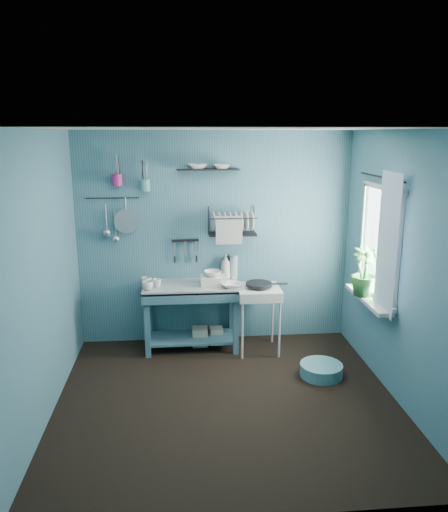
{
  "coord_description": "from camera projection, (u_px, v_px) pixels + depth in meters",
  "views": [
    {
      "loc": [
        -0.42,
        -4.25,
        2.47
      ],
      "look_at": [
        0.05,
        0.85,
        1.2
      ],
      "focal_mm": 35.0,
      "sensor_mm": 36.0,
      "label": 1
    }
  ],
  "objects": [
    {
      "name": "windowsill",
      "position": [
        368.0,
        299.0,
        5.11
      ],
      "size": [
        0.16,
        0.95,
        0.04
      ],
      "primitive_type": "cube",
      "color": "silver",
      "rests_on": "wall_right"
    },
    {
      "name": "wall_left",
      "position": [
        42.0,
        278.0,
        4.29
      ],
      "size": [
        0.0,
        3.0,
        3.0
      ],
      "primitive_type": "plane",
      "rotation": [
        1.57,
        0.0,
        1.57
      ],
      "color": "#396675",
      "rests_on": "ground"
    },
    {
      "name": "dish_rack",
      "position": [
        232.0,
        221.0,
        5.72
      ],
      "size": [
        0.55,
        0.25,
        0.32
      ],
      "primitive_type": "cube",
      "rotation": [
        0.0,
        0.0,
        0.02
      ],
      "color": "black",
      "rests_on": "wall_back"
    },
    {
      "name": "ladle_outer",
      "position": [
        106.0,
        217.0,
        5.67
      ],
      "size": [
        0.01,
        0.01,
        0.3
      ],
      "primitive_type": "cylinder",
      "color": "#A9ABB2",
      "rests_on": "wall_back"
    },
    {
      "name": "soap_bottle",
      "position": [
        226.0,
        267.0,
        5.91
      ],
      "size": [
        0.12,
        0.12,
        0.3
      ],
      "primitive_type": "imported",
      "color": "beige",
      "rests_on": "work_counter"
    },
    {
      "name": "tub_bowl",
      "position": [
        213.0,
        274.0,
        5.69
      ],
      "size": [
        0.2,
        0.19,
        0.06
      ],
      "primitive_type": "imported",
      "color": "silver",
      "rests_on": "wash_tub"
    },
    {
      "name": "work_counter",
      "position": [
        191.0,
        316.0,
        5.81
      ],
      "size": [
        1.14,
        0.64,
        0.78
      ],
      "primitive_type": "cube",
      "rotation": [
        0.0,
        0.0,
        -0.08
      ],
      "color": "#35616F",
      "rests_on": "floor"
    },
    {
      "name": "shelf_bowl_left",
      "position": [
        197.0,
        171.0,
        5.58
      ],
      "size": [
        0.26,
        0.26,
        0.06
      ],
      "primitive_type": "imported",
      "rotation": [
        0.0,
        0.0,
        0.15
      ],
      "color": "silver",
      "rests_on": "upper_shelf"
    },
    {
      "name": "ladle_inner",
      "position": [
        115.0,
        224.0,
        5.69
      ],
      "size": [
        0.01,
        0.01,
        0.3
      ],
      "primitive_type": "cylinder",
      "color": "#A9ABB2",
      "rests_on": "wall_back"
    },
    {
      "name": "potted_plant",
      "position": [
        365.0,
        272.0,
        5.11
      ],
      "size": [
        0.33,
        0.33,
        0.51
      ],
      "primitive_type": "imported",
      "rotation": [
        0.0,
        0.0,
        0.19
      ],
      "color": "#2A692E",
      "rests_on": "windowsill"
    },
    {
      "name": "water_bottle",
      "position": [
        234.0,
        267.0,
        5.94
      ],
      "size": [
        0.09,
        0.09,
        0.28
      ],
      "primitive_type": "cylinder",
      "color": "#A2B0B4",
      "rests_on": "work_counter"
    },
    {
      "name": "upper_shelf",
      "position": [
        208.0,
        170.0,
        5.58
      ],
      "size": [
        0.71,
        0.24,
        0.01
      ],
      "primitive_type": "cube",
      "rotation": [
        0.0,
        0.0,
        0.09
      ],
      "color": "black",
      "rests_on": "wall_back"
    },
    {
      "name": "curtain",
      "position": [
        387.0,
        245.0,
        4.67
      ],
      "size": [
        0.0,
        1.35,
        1.35
      ],
      "primitive_type": "plane",
      "rotation": [
        1.57,
        0.0,
        1.57
      ],
      "color": "white",
      "rests_on": "wall_right"
    },
    {
      "name": "shelf_bowl_right",
      "position": [
        222.0,
        167.0,
        5.59
      ],
      "size": [
        0.21,
        0.21,
        0.05
      ],
      "primitive_type": "imported",
      "rotation": [
        0.0,
        0.0,
        -0.03
      ],
      "color": "silver",
      "rests_on": "upper_shelf"
    },
    {
      "name": "mug_left",
      "position": [
        148.0,
        286.0,
        5.51
      ],
      "size": [
        0.12,
        0.12,
        0.1
      ],
      "primitive_type": "imported",
      "color": "silver",
      "rests_on": "work_counter"
    },
    {
      "name": "frying_pan",
      "position": [
        259.0,
        284.0,
        5.63
      ],
      "size": [
        0.3,
        0.3,
        0.03
      ],
      "primitive_type": "cylinder",
      "color": "black",
      "rests_on": "hotplate_stand"
    },
    {
      "name": "storage_tin_large",
      "position": [
        200.0,
        336.0,
        5.93
      ],
      "size": [
        0.18,
        0.18,
        0.22
      ],
      "primitive_type": "cube",
      "color": "tan",
      "rests_on": "floor"
    },
    {
      "name": "hotplate_stand",
      "position": [
        258.0,
        319.0,
        5.73
      ],
      "size": [
        0.54,
        0.54,
        0.77
      ],
      "primitive_type": "cube",
      "rotation": [
        0.0,
        0.0,
        -0.15
      ],
      "color": "silver",
      "rests_on": "floor"
    },
    {
      "name": "window_glass",
      "position": [
        381.0,
        243.0,
        4.97
      ],
      "size": [
        0.0,
        1.1,
        1.1
      ],
      "primitive_type": "plane",
      "rotation": [
        1.57,
        0.0,
        1.57
      ],
      "color": "white",
      "rests_on": "wall_right"
    },
    {
      "name": "mug_right",
      "position": [
        147.0,
        282.0,
        5.66
      ],
      "size": [
        0.17,
        0.17,
        0.1
      ],
      "primitive_type": "imported",
      "rotation": [
        0.0,
        0.0,
        1.05
      ],
      "color": "silver",
      "rests_on": "work_counter"
    },
    {
      "name": "floor_basin",
      "position": [
        321.0,
        370.0,
        5.19
      ],
      "size": [
        0.44,
        0.44,
        0.13
      ],
      "primitive_type": "cylinder",
      "color": "teal",
      "rests_on": "floor"
    },
    {
      "name": "wall_right",
      "position": [
        400.0,
        269.0,
        4.58
      ],
      "size": [
        0.0,
        3.0,
        3.0
      ],
      "primitive_type": "plane",
      "rotation": [
        1.57,
        0.0,
        -1.57
      ],
      "color": "#396675",
      "rests_on": "ground"
    },
    {
      "name": "curtain_rod",
      "position": [
        381.0,
        177.0,
        4.81
      ],
      "size": [
        0.02,
        1.05,
        0.02
      ],
      "primitive_type": "cylinder",
      "rotation": [
        1.57,
        0.0,
        0.0
      ],
      "color": "black",
      "rests_on": "wall_right"
    },
    {
      "name": "counter_bowl",
      "position": [
        231.0,
        285.0,
        5.6
      ],
      "size": [
        0.22,
        0.22,
        0.05
      ],
      "primitive_type": "imported",
      "color": "silver",
      "rests_on": "work_counter"
    },
    {
      "name": "knife_strip",
      "position": [
        185.0,
        241.0,
        5.83
      ],
      "size": [
        0.32,
        0.05,
        0.03
      ],
      "primitive_type": "cube",
      "rotation": [
        0.0,
        0.0,
        0.1
      ],
      "color": "black",
      "rests_on": "wall_back"
    },
    {
      "name": "wall_front",
      "position": [
        251.0,
        342.0,
        2.99
      ],
      "size": [
        3.2,
        0.0,
        3.2
      ],
      "primitive_type": "plane",
      "rotation": [
        -1.57,
        0.0,
        0.0
      ],
      "color": "#396675",
      "rests_on": "ground"
    },
    {
      "name": "hook_rail",
      "position": [
        112.0,
        198.0,
        5.63
      ],
      "size": [
        0.6,
        0.01,
        0.01
      ],
      "primitive_type": "cylinder",
      "rotation": [
        0.0,
        1.57,
        0.0
      ],
      "color": "black",
      "rests_on": "wall_back"
    },
    {
      "name": "utensil_cup_teal",
      "position": [
        145.0,
        185.0,
        5.58
      ],
      "size": [
        0.11,
        0.11,
        0.13
      ],
      "primitive_type": "cylinder",
      "color": "teal",
      "rests_on": "wall_back"
    },
    {
      "name": "floor",
      "position": [
        227.0,
        400.0,
        4.74
      ],
      "size": [
        3.2,
        3.2,
        0.0
      ],
      "primitive_type": "plane",
      "color": "black",
      "rests_on": "ground"
    },
    {
      "name": "storage_tin_small",
      "position": [
        217.0,
        336.0,
        5.98
      ],
      "size": [
        0.15,
        0.15,
        0.2
      ],
      "primitive_type": "cube",
      "color": "tan",
      "rests_on": "floor"
    },
    {
      "name": "utensil_cup_magenta",
      "position": [
        117.0,
        180.0,
        5.54
      ],
      "size": [
        0.11,
        0.11,
        0.13
      ],
      "primitive_type": "cylinder",
      "color": "#B5216D",
      "rests_on": "wall_back"
    },
    {
      "name": "mug_mid",
      "position": [
        157.0,
        283.0,
        5.61
      ],
      "size": [
        0.14,
        0.14,
        0.09
      ],
      "primitive_type": "imported",
      "rotation": [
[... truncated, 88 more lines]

